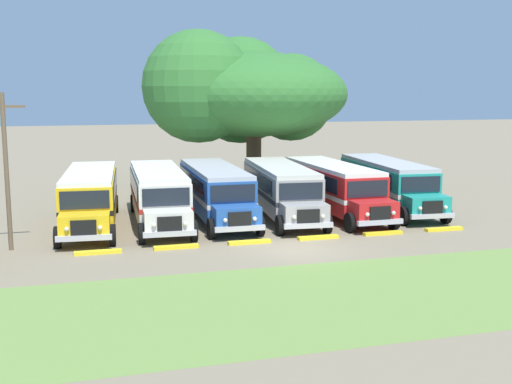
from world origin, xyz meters
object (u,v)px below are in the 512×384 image
Objects in this scene: broad_shade_tree at (245,92)px; parked_bus_slot_4 at (334,186)px; parked_bus_slot_1 at (158,193)px; utility_pole at (6,167)px; parked_bus_slot_5 at (388,182)px; parked_bus_slot_0 at (90,195)px; parked_bus_slot_3 at (281,188)px; parked_bus_slot_2 at (216,190)px.

parked_bus_slot_4 is at bearing -77.62° from broad_shade_tree.
utility_pole is (-7.08, -4.30, 2.11)m from parked_bus_slot_1.
broad_shade_tree reaches higher than parked_bus_slot_5.
parked_bus_slot_0 is 1.00× the size of parked_bus_slot_3.
utility_pole is (-20.77, -4.68, 2.11)m from parked_bus_slot_5.
parked_bus_slot_3 and parked_bus_slot_5 have the same top height.
broad_shade_tree is (7.59, 10.36, 5.26)m from parked_bus_slot_1.
parked_bus_slot_5 is (10.54, 0.17, 0.00)m from parked_bus_slot_2.
parked_bus_slot_2 is at bearing 23.77° from utility_pole.
parked_bus_slot_0 and parked_bus_slot_5 have the same top height.
broad_shade_tree reaches higher than parked_bus_slot_4.
utility_pole is at bearing -65.10° from parked_bus_slot_2.
parked_bus_slot_2 is (3.16, 0.21, 0.00)m from parked_bus_slot_1.
parked_bus_slot_5 is at bearing 95.21° from parked_bus_slot_0.
parked_bus_slot_1 is at bearing -126.21° from broad_shade_tree.
parked_bus_slot_3 is 11.71m from broad_shade_tree.
utility_pole reaches higher than parked_bus_slot_5.
parked_bus_slot_0 is 3.52m from parked_bus_slot_1.
parked_bus_slot_3 is 1.59× the size of utility_pole.
parked_bus_slot_1 is at bearing -85.03° from parked_bus_slot_2.
parked_bus_slot_0 and parked_bus_slot_2 have the same top height.
parked_bus_slot_1 is 0.76× the size of broad_shade_tree.
parked_bus_slot_0 and parked_bus_slot_4 have the same top height.
parked_bus_slot_3 is (10.35, -0.29, 0.00)m from parked_bus_slot_0.
parked_bus_slot_5 is (3.77, 0.68, 0.00)m from parked_bus_slot_4.
broad_shade_tree reaches higher than parked_bus_slot_1.
utility_pole is (-13.92, -4.22, 2.11)m from parked_bus_slot_3.
parked_bus_slot_0 is 1.59× the size of utility_pole.
parked_bus_slot_4 is 17.60m from utility_pole.
parked_bus_slot_1 is 1.00× the size of parked_bus_slot_4.
parked_bus_slot_2 is 1.00× the size of parked_bus_slot_4.
parked_bus_slot_2 and parked_bus_slot_3 have the same top height.
parked_bus_slot_0 is 1.01× the size of parked_bus_slot_1.
utility_pole reaches higher than parked_bus_slot_3.
broad_shade_tree reaches higher than parked_bus_slot_2.
parked_bus_slot_0 and parked_bus_slot_3 have the same top height.
broad_shade_tree is 2.09× the size of utility_pole.
parked_bus_slot_2 is at bearing -94.69° from parked_bus_slot_4.
parked_bus_slot_5 is (13.70, 0.38, 0.00)m from parked_bus_slot_1.
parked_bus_slot_4 is (3.08, -0.22, 0.00)m from parked_bus_slot_3.
parked_bus_slot_4 is 3.83m from parked_bus_slot_5.
parked_bus_slot_0 is 1.01× the size of parked_bus_slot_2.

